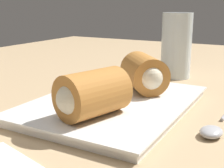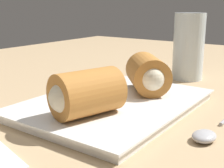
{
  "view_description": "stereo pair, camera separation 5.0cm",
  "coord_description": "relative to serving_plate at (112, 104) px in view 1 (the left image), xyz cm",
  "views": [
    {
      "loc": [
        -35.9,
        -21.81,
        17.76
      ],
      "look_at": [
        3.98,
        0.4,
        5.91
      ],
      "focal_mm": 50.0,
      "sensor_mm": 36.0,
      "label": 1
    },
    {
      "loc": [
        -33.23,
        -26.05,
        17.76
      ],
      "look_at": [
        3.98,
        0.4,
        5.91
      ],
      "focal_mm": 50.0,
      "sensor_mm": 36.0,
      "label": 2
    }
  ],
  "objects": [
    {
      "name": "spoon",
      "position": [
        -0.68,
        -15.74,
        -0.22
      ],
      "size": [
        20.43,
        2.85,
        1.23
      ],
      "color": "#B2B2B7",
      "rests_on": "table_surface"
    },
    {
      "name": "roll_front_right",
      "position": [
        -7.95,
        -1.17,
        3.75
      ],
      "size": [
        10.26,
        8.28,
        6.02
      ],
      "color": "#B77533",
      "rests_on": "serving_plate"
    },
    {
      "name": "serving_plate",
      "position": [
        0.0,
        0.0,
        0.0
      ],
      "size": [
        28.89,
        21.34,
        1.5
      ],
      "color": "white",
      "rests_on": "table_surface"
    },
    {
      "name": "table_surface",
      "position": [
        -3.98,
        -0.4,
        -1.76
      ],
      "size": [
        180.0,
        140.0,
        2.0
      ],
      "color": "tan",
      "rests_on": "ground"
    },
    {
      "name": "drinking_glass",
      "position": [
        25.37,
        -1.74,
        6.18
      ],
      "size": [
        6.44,
        6.44,
        13.88
      ],
      "color": "silver",
      "rests_on": "table_surface"
    },
    {
      "name": "roll_front_left",
      "position": [
        6.68,
        -2.51,
        3.75
      ],
      "size": [
        10.49,
        10.24,
        6.02
      ],
      "color": "#B77533",
      "rests_on": "serving_plate"
    }
  ]
}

